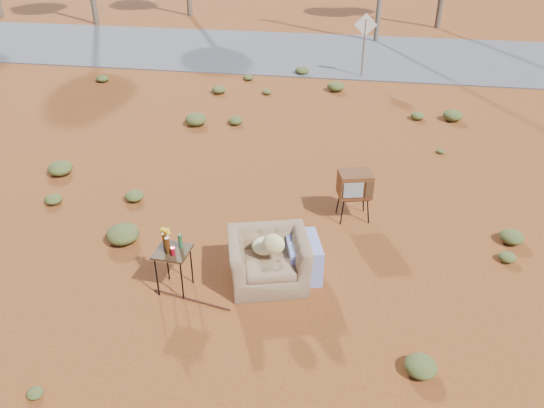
# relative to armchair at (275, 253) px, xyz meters

# --- Properties ---
(ground) EXTENTS (140.00, 140.00, 0.00)m
(ground) POSITION_rel_armchair_xyz_m (-0.34, 0.01, -0.53)
(ground) COLOR brown
(ground) RESTS_ON ground
(highway) EXTENTS (140.00, 7.00, 0.04)m
(highway) POSITION_rel_armchair_xyz_m (-0.34, 15.01, -0.51)
(highway) COLOR #565659
(highway) RESTS_ON ground
(armchair) EXTENTS (1.66, 1.34, 1.13)m
(armchair) POSITION_rel_armchair_xyz_m (0.00, 0.00, 0.00)
(armchair) COLOR #7D6144
(armchair) RESTS_ON ground
(tv_unit) EXTENTS (0.73, 0.64, 1.01)m
(tv_unit) POSITION_rel_armchair_xyz_m (1.21, 2.20, 0.22)
(tv_unit) COLOR black
(tv_unit) RESTS_ON ground
(side_table) EXTENTS (0.56, 0.56, 1.07)m
(side_table) POSITION_rel_armchair_xyz_m (-1.59, -0.50, 0.26)
(side_table) COLOR #372514
(side_table) RESTS_ON ground
(rusty_bar) EXTENTS (1.33, 0.31, 0.04)m
(rusty_bar) POSITION_rel_armchair_xyz_m (-1.22, -0.78, -0.51)
(rusty_bar) COLOR #4E1E15
(rusty_bar) RESTS_ON ground
(road_sign) EXTENTS (0.78, 0.06, 2.19)m
(road_sign) POSITION_rel_armchair_xyz_m (1.16, 12.01, 0.97)
(road_sign) COLOR brown
(road_sign) RESTS_ON ground
(scrub_patch) EXTENTS (17.49, 8.07, 0.33)m
(scrub_patch) POSITION_rel_armchair_xyz_m (-1.16, 4.42, -0.39)
(scrub_patch) COLOR #4F5826
(scrub_patch) RESTS_ON ground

